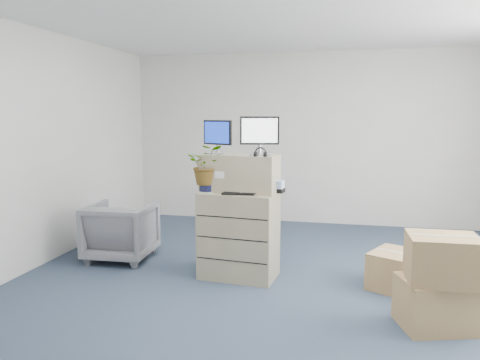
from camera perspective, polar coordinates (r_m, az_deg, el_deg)
name	(u,v)px	position (r m, az deg, el deg)	size (l,w,h in m)	color
ground	(283,305)	(4.63, 5.30, -14.93)	(7.00, 7.00, 0.00)	#283748
wall_back	(312,139)	(7.77, 8.81, 5.01)	(6.00, 0.02, 2.80)	#B9B6B0
filing_cabinet_lower	(239,235)	(5.20, -0.14, -6.71)	(0.82, 0.50, 0.96)	#9D8C6C
filing_cabinet_upper	(240,173)	(5.11, 0.02, 0.84)	(0.82, 0.41, 0.41)	#9D8C6C
monitor_left	(217,135)	(5.14, -2.77, 5.49)	(0.35, 0.21, 0.37)	#99999E
monitor_right	(260,134)	(4.99, 2.40, 5.68)	(0.41, 0.20, 0.41)	#99999E
headphones	(261,153)	(4.84, 2.52, 3.28)	(0.13, 0.13, 0.01)	black
keyboard	(241,193)	(4.98, 0.12, -1.62)	(0.40, 0.17, 0.02)	black
mouse	(264,194)	(4.94, 2.94, -1.66)	(0.08, 0.05, 0.03)	silver
water_bottle	(244,182)	(5.13, 0.53, -0.19)	(0.06, 0.06, 0.22)	#9A9DA2
phone_dock	(233,187)	(5.18, -0.81, -0.89)	(0.06, 0.05, 0.12)	silver
external_drive	(276,190)	(5.11, 4.42, -1.23)	(0.17, 0.13, 0.05)	black
tissue_box	(273,184)	(5.07, 4.08, -0.51)	(0.22, 0.11, 0.08)	#396BC4
potted_plant	(207,170)	(5.08, -4.08, 1.20)	(0.49, 0.52, 0.43)	#ACC29C
office_chair	(121,228)	(6.03, -14.31, -5.73)	(0.76, 0.71, 0.78)	slate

